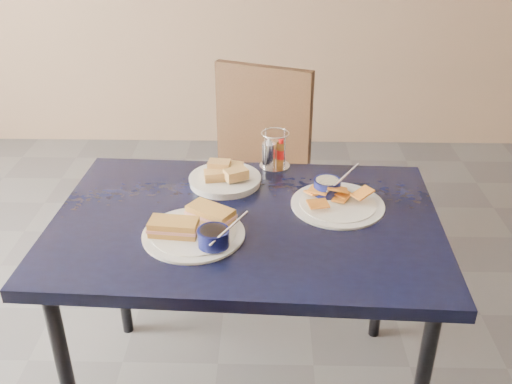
{
  "coord_description": "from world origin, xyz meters",
  "views": [
    {
      "loc": [
        0.19,
        -1.32,
        1.66
      ],
      "look_at": [
        0.15,
        0.22,
        0.82
      ],
      "focal_mm": 40.0,
      "sensor_mm": 36.0,
      "label": 1
    }
  ],
  "objects_px": {
    "chair_far": "(247,160)",
    "condiment_caddy": "(274,152)",
    "bread_basket": "(225,178)",
    "dining_table": "(246,236)",
    "plantain_plate": "(334,198)",
    "sandwich_plate": "(197,228)"
  },
  "relations": [
    {
      "from": "condiment_caddy",
      "to": "chair_far",
      "type": "bearing_deg",
      "value": 103.62
    },
    {
      "from": "sandwich_plate",
      "to": "bread_basket",
      "type": "distance_m",
      "value": 0.34
    },
    {
      "from": "dining_table",
      "to": "bread_basket",
      "type": "xyz_separation_m",
      "value": [
        -0.08,
        0.23,
        0.09
      ]
    },
    {
      "from": "chair_far",
      "to": "plantain_plate",
      "type": "xyz_separation_m",
      "value": [
        0.31,
        -0.73,
        0.22
      ]
    },
    {
      "from": "chair_far",
      "to": "condiment_caddy",
      "type": "xyz_separation_m",
      "value": [
        0.11,
        -0.47,
        0.26
      ]
    },
    {
      "from": "plantain_plate",
      "to": "condiment_caddy",
      "type": "xyz_separation_m",
      "value": [
        -0.19,
        0.26,
        0.04
      ]
    },
    {
      "from": "dining_table",
      "to": "bread_basket",
      "type": "relative_size",
      "value": 5.04
    },
    {
      "from": "dining_table",
      "to": "plantain_plate",
      "type": "xyz_separation_m",
      "value": [
        0.28,
        0.1,
        0.08
      ]
    },
    {
      "from": "plantain_plate",
      "to": "condiment_caddy",
      "type": "bearing_deg",
      "value": 126.54
    },
    {
      "from": "dining_table",
      "to": "chair_far",
      "type": "relative_size",
      "value": 1.27
    },
    {
      "from": "chair_far",
      "to": "dining_table",
      "type": "bearing_deg",
      "value": -88.05
    },
    {
      "from": "bread_basket",
      "to": "chair_far",
      "type": "bearing_deg",
      "value": 85.14
    },
    {
      "from": "bread_basket",
      "to": "condiment_caddy",
      "type": "relative_size",
      "value": 1.78
    },
    {
      "from": "chair_far",
      "to": "condiment_caddy",
      "type": "distance_m",
      "value": 0.55
    },
    {
      "from": "dining_table",
      "to": "sandwich_plate",
      "type": "xyz_separation_m",
      "value": [
        -0.14,
        -0.1,
        0.09
      ]
    },
    {
      "from": "condiment_caddy",
      "to": "bread_basket",
      "type": "bearing_deg",
      "value": -140.75
    },
    {
      "from": "dining_table",
      "to": "bread_basket",
      "type": "distance_m",
      "value": 0.26
    },
    {
      "from": "chair_far",
      "to": "bread_basket",
      "type": "height_order",
      "value": "chair_far"
    },
    {
      "from": "sandwich_plate",
      "to": "bread_basket",
      "type": "height_order",
      "value": "sandwich_plate"
    },
    {
      "from": "chair_far",
      "to": "condiment_caddy",
      "type": "bearing_deg",
      "value": -76.38
    },
    {
      "from": "chair_far",
      "to": "condiment_caddy",
      "type": "relative_size",
      "value": 7.05
    },
    {
      "from": "dining_table",
      "to": "sandwich_plate",
      "type": "relative_size",
      "value": 3.88
    }
  ]
}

